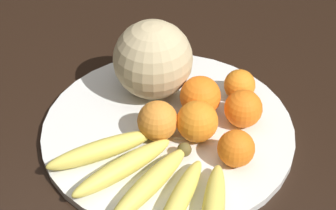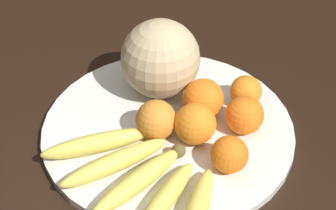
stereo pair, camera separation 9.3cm
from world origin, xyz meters
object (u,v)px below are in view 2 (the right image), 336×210
(orange_top_small, at_px, (203,99))
(orange_back_left, at_px, (195,124))
(kitchen_table, at_px, (141,181))
(orange_mid_center, at_px, (230,153))
(banana_bunch, at_px, (140,179))
(produce_tag, at_px, (183,125))
(orange_back_right, at_px, (156,120))
(orange_front_right, at_px, (245,115))
(melon, at_px, (160,59))
(orange_front_left, at_px, (246,91))
(fruit_bowl, at_px, (168,130))

(orange_top_small, bearing_deg, orange_back_left, -173.64)
(kitchen_table, xyz_separation_m, orange_mid_center, (0.00, -0.15, 0.12))
(banana_bunch, distance_m, orange_back_left, 0.14)
(produce_tag, bearing_deg, orange_back_left, -142.79)
(orange_back_right, bearing_deg, orange_back_left, -78.66)
(orange_front_right, bearing_deg, produce_tag, 104.86)
(kitchen_table, bearing_deg, orange_back_left, -62.94)
(melon, relative_size, orange_back_right, 2.09)
(melon, height_order, orange_front_left, melon)
(produce_tag, bearing_deg, banana_bunch, 162.14)
(orange_back_right, bearing_deg, orange_top_small, -36.79)
(orange_mid_center, xyz_separation_m, orange_back_right, (0.03, 0.13, 0.00))
(orange_mid_center, bearing_deg, orange_front_left, 5.91)
(fruit_bowl, xyz_separation_m, orange_back_right, (-0.03, 0.01, 0.04))
(orange_front_left, bearing_deg, orange_back_right, 138.28)
(melon, distance_m, orange_mid_center, 0.23)
(banana_bunch, relative_size, orange_top_small, 4.21)
(melon, height_order, orange_mid_center, melon)
(banana_bunch, height_order, orange_front_right, orange_front_right)
(orange_mid_center, bearing_deg, melon, 50.59)
(orange_front_right, height_order, produce_tag, orange_front_right)
(kitchen_table, distance_m, orange_mid_center, 0.20)
(kitchen_table, height_order, orange_top_small, orange_top_small)
(orange_front_right, bearing_deg, orange_top_small, 81.53)
(orange_back_left, bearing_deg, orange_mid_center, -118.84)
(fruit_bowl, distance_m, orange_front_left, 0.16)
(melon, relative_size, orange_top_small, 1.99)
(fruit_bowl, relative_size, produce_tag, 5.49)
(orange_back_right, relative_size, produce_tag, 0.86)
(orange_front_left, xyz_separation_m, orange_top_small, (-0.06, 0.06, 0.01))
(orange_front_right, distance_m, orange_top_small, 0.08)
(orange_front_right, xyz_separation_m, orange_back_right, (-0.06, 0.13, 0.00))
(kitchen_table, xyz_separation_m, melon, (0.15, 0.02, 0.17))
(orange_front_left, distance_m, orange_back_left, 0.13)
(produce_tag, bearing_deg, melon, 30.40)
(fruit_bowl, xyz_separation_m, orange_mid_center, (-0.05, -0.12, 0.04))
(fruit_bowl, relative_size, orange_mid_center, 7.20)
(banana_bunch, xyz_separation_m, orange_back_left, (0.13, -0.04, 0.02))
(fruit_bowl, relative_size, melon, 3.04)
(kitchen_table, bearing_deg, fruit_bowl, -29.66)
(kitchen_table, bearing_deg, orange_top_small, -35.83)
(melon, relative_size, orange_mid_center, 2.37)
(fruit_bowl, distance_m, orange_top_small, 0.08)
(melon, distance_m, banana_bunch, 0.24)
(orange_top_small, bearing_deg, orange_front_left, -47.35)
(orange_top_small, bearing_deg, orange_front_right, -98.47)
(kitchen_table, bearing_deg, melon, 6.88)
(kitchen_table, distance_m, banana_bunch, 0.15)
(orange_back_left, height_order, orange_back_right, orange_back_left)
(banana_bunch, relative_size, orange_front_right, 4.62)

